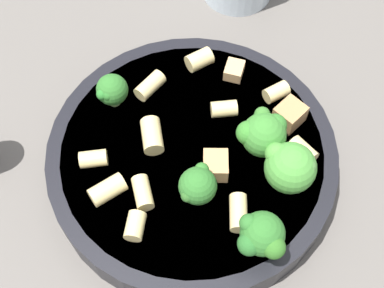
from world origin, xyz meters
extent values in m
plane|color=#5B5651|center=(0.00, 0.00, 0.00)|extent=(2.00, 2.00, 0.00)
cylinder|color=black|center=(0.00, 0.00, 0.02)|extent=(0.24, 0.24, 0.03)
cylinder|color=beige|center=(0.00, 0.00, 0.03)|extent=(0.22, 0.22, 0.01)
torus|color=black|center=(0.00, 0.00, 0.03)|extent=(0.24, 0.24, 0.00)
cylinder|color=#9EC175|center=(0.02, 0.04, 0.04)|extent=(0.01, 0.01, 0.02)
sphere|color=#2D6B28|center=(0.02, 0.04, 0.06)|extent=(0.03, 0.03, 0.03)
sphere|color=#2C5C23|center=(0.03, 0.04, 0.06)|extent=(0.01, 0.01, 0.01)
sphere|color=#2E6D26|center=(0.01, 0.03, 0.06)|extent=(0.01, 0.01, 0.01)
cylinder|color=#93B766|center=(0.00, 0.10, 0.04)|extent=(0.01, 0.01, 0.02)
sphere|color=#2D6B28|center=(0.00, 0.10, 0.06)|extent=(0.03, 0.03, 0.03)
sphere|color=#2B6628|center=(0.01, 0.09, 0.07)|extent=(0.01, 0.01, 0.01)
sphere|color=#306822|center=(0.00, 0.11, 0.06)|extent=(0.02, 0.02, 0.02)
sphere|color=#276126|center=(0.01, 0.10, 0.06)|extent=(0.02, 0.02, 0.02)
cylinder|color=#84AD60|center=(0.03, -0.08, 0.04)|extent=(0.01, 0.01, 0.01)
sphere|color=#2D6B28|center=(0.03, -0.08, 0.05)|extent=(0.03, 0.03, 0.03)
sphere|color=#286F29|center=(0.04, -0.07, 0.06)|extent=(0.01, 0.01, 0.01)
sphere|color=#286825|center=(0.04, -0.07, 0.06)|extent=(0.01, 0.01, 0.01)
cylinder|color=#93B766|center=(-0.05, 0.06, 0.04)|extent=(0.01, 0.01, 0.01)
sphere|color=#478E38|center=(-0.05, 0.06, 0.06)|extent=(0.04, 0.04, 0.04)
sphere|color=#477D39|center=(-0.06, 0.07, 0.07)|extent=(0.01, 0.01, 0.01)
sphere|color=#489137|center=(-0.04, 0.05, 0.07)|extent=(0.02, 0.02, 0.02)
cylinder|color=#9EC175|center=(-0.05, 0.03, 0.04)|extent=(0.01, 0.01, 0.02)
sphere|color=#387A2D|center=(-0.05, 0.03, 0.06)|extent=(0.04, 0.04, 0.04)
sphere|color=#36702A|center=(-0.05, 0.02, 0.07)|extent=(0.01, 0.01, 0.01)
sphere|color=#317128|center=(-0.06, 0.03, 0.07)|extent=(0.02, 0.02, 0.02)
sphere|color=#347A29|center=(-0.04, 0.02, 0.06)|extent=(0.02, 0.02, 0.02)
cylinder|color=#E0C67F|center=(0.00, -0.07, 0.04)|extent=(0.03, 0.02, 0.01)
cylinder|color=#E0C67F|center=(-0.05, -0.07, 0.04)|extent=(0.02, 0.02, 0.02)
cylinder|color=#E0C67F|center=(0.02, -0.02, 0.04)|extent=(0.03, 0.03, 0.02)
cylinder|color=#E0C67F|center=(0.00, 0.07, 0.04)|extent=(0.03, 0.03, 0.01)
cylinder|color=#E0C67F|center=(0.07, -0.03, 0.04)|extent=(0.03, 0.02, 0.01)
cylinder|color=#E0C67F|center=(-0.09, -0.01, 0.04)|extent=(0.02, 0.01, 0.01)
cylinder|color=#E0C67F|center=(-0.04, -0.02, 0.04)|extent=(0.03, 0.02, 0.01)
cylinder|color=#E0C67F|center=(0.08, 0.00, 0.04)|extent=(0.03, 0.02, 0.02)
cylinder|color=#E0C67F|center=(0.05, 0.02, 0.04)|extent=(0.02, 0.03, 0.01)
cylinder|color=#E0C67F|center=(0.07, 0.04, 0.04)|extent=(0.02, 0.02, 0.01)
cylinder|color=#E0C67F|center=(-0.07, 0.05, 0.04)|extent=(0.02, 0.02, 0.02)
cube|color=tan|center=(-0.07, -0.05, 0.04)|extent=(0.02, 0.02, 0.01)
cube|color=tan|center=(-0.01, 0.03, 0.04)|extent=(0.03, 0.03, 0.02)
cube|color=#A87A4C|center=(-0.08, 0.02, 0.04)|extent=(0.03, 0.03, 0.02)
camera|label=1|loc=(0.11, 0.18, 0.42)|focal=50.00mm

